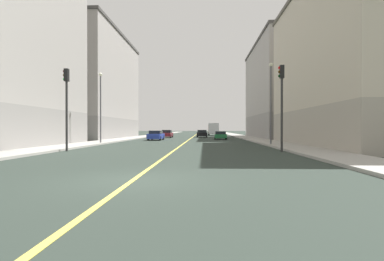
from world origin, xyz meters
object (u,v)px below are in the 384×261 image
at_px(building_left_mid, 285,91).
at_px(traffic_light_left_near, 282,96).
at_px(street_lamp_right_near, 101,100).
at_px(car_maroon, 167,134).
at_px(building_right_midblock, 91,87).
at_px(car_black, 202,134).
at_px(traffic_light_right_near, 66,98).
at_px(box_truck, 213,129).
at_px(street_lamp_left_near, 271,95).
at_px(building_left_near, 359,64).
at_px(car_green, 221,135).
at_px(car_blue, 156,135).

distance_m(building_left_mid, traffic_light_left_near, 34.45).
distance_m(street_lamp_right_near, car_maroon, 23.25).
relative_size(building_right_midblock, street_lamp_right_near, 3.29).
distance_m(building_right_midblock, car_black, 21.16).
xyz_separation_m(building_right_midblock, car_black, (18.22, 7.38, -7.84)).
distance_m(building_right_midblock, traffic_light_right_near, 29.99).
height_order(building_left_mid, box_truck, building_left_mid).
relative_size(street_lamp_left_near, box_truck, 1.16).
height_order(building_left_near, car_green, building_left_near).
bearing_deg(car_blue, building_right_midblock, 148.32).
xyz_separation_m(building_right_midblock, traffic_light_right_near, (8.84, -28.26, -4.70)).
xyz_separation_m(building_right_midblock, traffic_light_left_near, (23.96, -28.26, -4.63)).
distance_m(traffic_light_left_near, car_green, 25.30).
distance_m(traffic_light_left_near, car_maroon, 34.83).
distance_m(traffic_light_right_near, car_green, 27.94).
relative_size(car_green, car_black, 1.09).
bearing_deg(car_green, street_lamp_left_near, -76.95).
relative_size(building_right_midblock, traffic_light_left_near, 4.00).
xyz_separation_m(building_left_mid, car_blue, (-20.93, -12.09, -7.59)).
bearing_deg(car_green, traffic_light_right_near, -116.16).
relative_size(building_left_near, car_green, 5.05).
xyz_separation_m(street_lamp_right_near, car_blue, (4.05, 10.90, -3.88)).
relative_size(street_lamp_left_near, car_green, 1.76).
xyz_separation_m(traffic_light_left_near, car_blue, (-12.06, 20.92, -3.22)).
relative_size(building_left_mid, traffic_light_left_near, 4.06).
bearing_deg(building_left_mid, car_black, 169.78).
bearing_deg(street_lamp_left_near, car_black, 103.78).
distance_m(traffic_light_left_near, street_lamp_right_near, 18.98).
height_order(street_lamp_left_near, street_lamp_right_near, street_lamp_left_near).
bearing_deg(car_blue, car_maroon, 89.40).
height_order(car_green, box_truck, box_truck).
bearing_deg(traffic_light_right_near, box_truck, 76.78).
height_order(traffic_light_left_near, street_lamp_left_near, street_lamp_left_near).
bearing_deg(building_left_near, car_black, 117.32).
bearing_deg(street_lamp_right_near, building_right_midblock, 113.30).
relative_size(street_lamp_right_near, box_truck, 1.09).
xyz_separation_m(traffic_light_left_near, car_green, (-2.88, 24.92, -3.28)).
height_order(street_lamp_right_near, box_truck, street_lamp_right_near).
relative_size(building_left_mid, car_black, 5.99).
relative_size(building_left_near, traffic_light_right_near, 3.80).
bearing_deg(street_lamp_left_near, building_left_mid, 72.49).
bearing_deg(car_maroon, car_black, 26.43).
bearing_deg(traffic_light_left_near, building_left_mid, 74.95).
bearing_deg(car_green, car_blue, -156.46).
distance_m(building_left_near, car_maroon, 33.40).
bearing_deg(building_right_midblock, building_left_mid, 8.22).
xyz_separation_m(building_left_near, car_green, (-11.75, 17.56, -6.98)).
relative_size(car_green, car_blue, 0.98).
distance_m(building_right_midblock, street_lamp_left_near, 32.31).
height_order(building_right_midblock, traffic_light_left_near, building_right_midblock).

